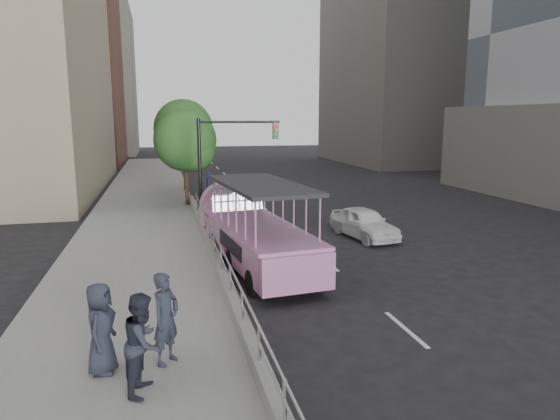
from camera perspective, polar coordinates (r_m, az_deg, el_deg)
The scene contains 16 objects.
ground at distance 14.51m, azimuth 6.89°, elevation -10.62°, with size 160.00×160.00×0.00m, color black.
sidewalk at distance 23.24m, azimuth -15.51°, elevation -2.45°, with size 5.50×80.00×0.30m, color gray.
kerb_wall at distance 15.50m, azimuth -6.69°, elevation -7.33°, with size 0.24×30.00×0.36m, color gray.
guardrail at distance 15.31m, azimuth -6.74°, elevation -4.97°, with size 0.07×22.00×0.71m.
duck_boat at distance 18.25m, azimuth -3.37°, elevation -2.41°, with size 3.22×9.37×3.05m.
car at distance 22.17m, azimuth 9.58°, elevation -1.45°, with size 1.59×3.95×1.35m, color white.
pedestrian_near at distance 10.48m, azimuth -12.92°, elevation -11.98°, with size 0.69×0.46×1.90m, color #252A36.
pedestrian_mid at distance 9.59m, azimuth -15.34°, elevation -14.41°, with size 0.91×0.71×1.86m, color #252A36.
pedestrian_far at distance 10.49m, azimuth -19.80°, elevation -12.58°, with size 0.89×0.58×1.81m, color #252A36.
parking_sign at distance 23.02m, azimuth -8.23°, elevation 1.75°, with size 0.09×0.63×2.79m.
traffic_signal at distance 25.41m, azimuth -6.50°, elevation 6.59°, with size 4.20×0.32×5.20m.
street_tree_near at distance 28.66m, azimuth -10.57°, elevation 7.56°, with size 3.52×3.52×5.72m.
street_tree_far at distance 34.64m, azimuth -10.80°, elevation 8.84°, with size 3.97×3.97×6.45m.
midrise_brick at distance 62.57m, azimuth -26.73°, elevation 16.59°, with size 18.00×16.00×26.00m, color brown.
midrise_stone_a at distance 63.66m, azimuth 16.71°, elevation 19.86°, with size 20.00×20.00×32.00m, color slate.
midrise_stone_b at distance 77.62m, azimuth -22.37°, elevation 13.29°, with size 16.00×14.00×20.00m, color slate.
Camera 1 is at (-4.79, -12.66, 5.21)m, focal length 32.00 mm.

